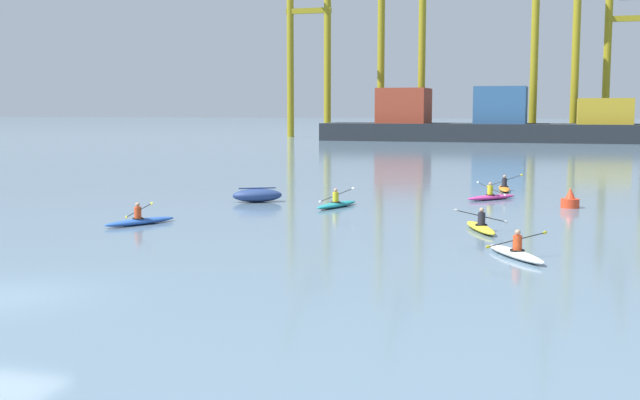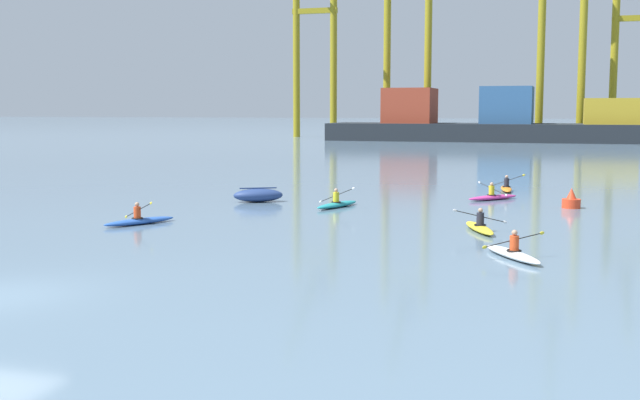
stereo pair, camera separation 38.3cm
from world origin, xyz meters
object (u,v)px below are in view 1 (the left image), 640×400
Objects in this scene: gantry_crane_west at (308,34)px; capsized_dinghy at (257,195)px; gantry_crane_west_mid at (401,25)px; kayak_magenta at (491,196)px; kayak_teal at (337,204)px; kayak_yellow at (481,227)px; gantry_crane_east at (629,42)px; channel_buoy at (570,201)px; kayak_white at (516,253)px; container_barge at (496,123)px; kayak_orange at (504,188)px; kayak_blue at (140,221)px; gantry_crane_east_mid at (556,13)px.

gantry_crane_west is 98.42m from capsized_dinghy.
gantry_crane_west_mid is 93.37m from kayak_magenta.
kayak_yellow is (7.59, -5.83, 0.00)m from kayak_teal.
gantry_crane_west_mid reaches higher than gantry_crane_east.
kayak_yellow is (-3.54, -8.95, -0.19)m from channel_buoy.
gantry_crane_west reaches higher than capsized_dinghy.
channel_buoy is (42.22, -91.10, -17.16)m from gantry_crane_west.
kayak_magenta is at bearing 97.13° from kayak_white.
container_barge reaches higher than kayak_magenta.
kayak_orange is (-13.46, -89.69, -15.36)m from gantry_crane_east.
kayak_blue is (-13.86, -18.75, 0.00)m from kayak_orange.
capsized_dinghy is (10.30, -93.43, -18.37)m from gantry_crane_west_mid.
gantry_crane_west is 98.05m from kayak_magenta.
gantry_crane_west_mid reaches higher than kayak_yellow.
kayak_teal is (-9.63, -93.22, -19.42)m from gantry_crane_east_mid.
capsized_dinghy is at bearing -98.77° from gantry_crane_east_mid.
gantry_crane_east_mid is at bearing 81.23° from capsized_dinghy.
kayak_orange reaches higher than capsized_dinghy.
kayak_magenta is (-4.02, 2.48, -0.19)m from channel_buoy.
gantry_crane_west_mid is 110.09m from kayak_white.
capsized_dinghy is 18.56m from kayak_white.
kayak_orange reaches higher than kayak_magenta.
gantry_crane_west_mid is at bearing 94.74° from kayak_blue.
gantry_crane_east_mid is 95.28m from capsized_dinghy.
gantry_crane_west is (-32.61, 8.38, 14.84)m from container_barge.
kayak_teal reaches higher than kayak_blue.
container_barge is 97.54m from kayak_white.
channel_buoy is (9.61, -82.72, -2.32)m from container_barge.
container_barge is at bearing -14.42° from gantry_crane_west.
gantry_crane_west_mid is 96.71m from channel_buoy.
gantry_crane_east_mid reaches higher than kayak_teal.
kayak_teal reaches higher than channel_buoy.
kayak_magenta is at bearing 21.44° from capsized_dinghy.
kayak_white is at bearing -85.42° from kayak_orange.
gantry_crane_west reaches higher than gantry_crane_east.
gantry_crane_west_mid reaches higher than kayak_white.
gantry_crane_west_mid is at bearing 0.75° from gantry_crane_west.
container_barge is 15.90× the size of kayak_yellow.
gantry_crane_west is at bearing 165.58° from container_barge.
kayak_orange is at bearing 54.87° from kayak_teal.
kayak_yellow is (12.19, -6.83, -0.18)m from capsized_dinghy.
gantry_crane_west is at bearing 178.61° from gantry_crane_east_mid.
channel_buoy is 0.29× the size of kayak_orange.
kayak_white is at bearing -11.72° from kayak_blue.
channel_buoy is at bearing -83.37° from container_barge.
gantry_crane_east_mid is (8.12, 7.39, 16.92)m from container_barge.
gantry_crane_west is 12.60× the size of capsized_dinghy.
gantry_crane_west is 10.36× the size of kayak_teal.
gantry_crane_west is 11.11× the size of kayak_white.
gantry_crane_west is 106.71m from kayak_blue.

